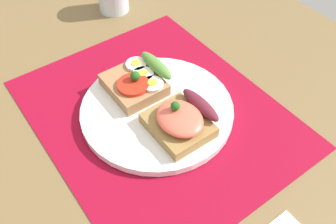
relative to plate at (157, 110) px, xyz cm
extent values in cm
cube|color=brown|center=(0.00, 0.00, -2.51)|extent=(120.00, 90.00, 3.20)
cube|color=maroon|center=(0.00, 0.00, -0.76)|extent=(43.45, 35.43, 0.30)
cylinder|color=white|center=(0.00, 0.00, 0.00)|extent=(24.56, 24.56, 1.22)
cube|color=#9E6F47|center=(-5.58, -0.73, 1.64)|extent=(9.37, 8.25, 2.06)
cylinder|color=red|center=(-4.44, -1.50, 2.98)|extent=(5.19, 5.19, 0.60)
ellipsoid|color=#518434|center=(-5.58, 3.80, 3.58)|extent=(8.25, 2.20, 1.80)
sphere|color=#1E5919|center=(-4.93, -0.73, 4.08)|extent=(1.60, 1.60, 1.60)
cylinder|color=white|center=(-8.39, 1.62, 2.93)|extent=(3.55, 3.55, 0.50)
cylinder|color=yellow|center=(-8.39, 1.62, 3.26)|extent=(1.60, 1.60, 0.16)
cylinder|color=white|center=(-5.58, 1.14, 2.93)|extent=(3.55, 3.55, 0.50)
cylinder|color=yellow|center=(-5.58, 1.14, 3.26)|extent=(1.60, 1.60, 0.16)
cylinder|color=white|center=(-2.77, 1.13, 2.93)|extent=(3.55, 3.55, 0.50)
cylinder|color=yellow|center=(-2.77, 1.13, 3.26)|extent=(1.60, 1.60, 0.16)
cube|color=olive|center=(5.58, -0.22, 1.51)|extent=(9.47, 8.00, 1.80)
ellipsoid|color=#EA6049|center=(5.92, 0.35, 3.37)|extent=(7.76, 6.40, 1.91)
ellipsoid|color=maroon|center=(5.58, 4.18, 3.31)|extent=(8.05, 2.20, 1.80)
sphere|color=#1E5919|center=(4.78, 0.38, 5.02)|extent=(1.40, 1.40, 1.40)
camera|label=1|loc=(33.47, -22.22, 44.02)|focal=39.53mm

